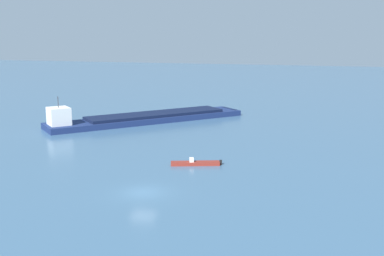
% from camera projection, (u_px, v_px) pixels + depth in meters
% --- Properties ---
extents(ground_plane, '(400.00, 400.00, 0.00)m').
position_uv_depth(ground_plane, '(143.00, 193.00, 46.89)').
color(ground_plane, '#3D607F').
extents(cargo_barge, '(29.19, 30.55, 5.57)m').
position_uv_depth(cargo_barge, '(143.00, 118.00, 84.05)').
color(cargo_barge, navy).
rests_on(cargo_barge, ground).
extents(fishing_skiff, '(6.02, 3.00, 0.88)m').
position_uv_depth(fishing_skiff, '(195.00, 163.00, 56.75)').
color(fishing_skiff, maroon).
rests_on(fishing_skiff, ground).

